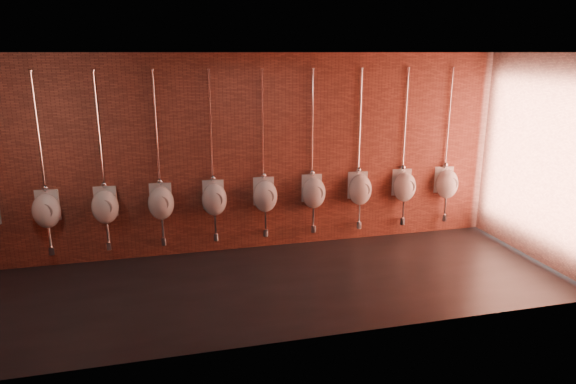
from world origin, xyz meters
name	(u,v)px	position (x,y,z in m)	size (l,w,h in m)	color
ground	(275,284)	(0.00, 0.00, 0.00)	(8.50, 8.50, 0.00)	black
room_shell	(274,145)	(0.00, 0.00, 2.01)	(8.54, 3.04, 3.22)	black
urinal_1	(46,210)	(-3.16, 1.36, 0.94)	(0.45, 0.41, 2.72)	white
urinal_2	(105,206)	(-2.33, 1.36, 0.94)	(0.45, 0.41, 2.72)	white
urinal_3	(161,202)	(-1.51, 1.36, 0.94)	(0.45, 0.41, 2.72)	white
urinal_4	(214,199)	(-0.68, 1.36, 0.94)	(0.45, 0.41, 2.72)	white
urinal_5	(265,195)	(0.15, 1.36, 0.94)	(0.45, 0.41, 2.72)	white
urinal_6	(314,192)	(0.98, 1.36, 0.94)	(0.45, 0.41, 2.72)	white
urinal_7	(360,189)	(1.81, 1.36, 0.94)	(0.45, 0.41, 2.72)	white
urinal_8	(404,186)	(2.63, 1.36, 0.94)	(0.45, 0.41, 2.72)	white
urinal_9	(447,183)	(3.46, 1.36, 0.94)	(0.45, 0.41, 2.72)	white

